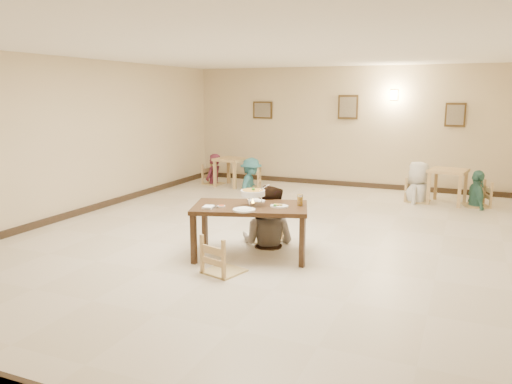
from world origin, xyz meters
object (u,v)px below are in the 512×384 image
at_px(bg_diner_a, 213,154).
at_px(bg_diner_c, 420,162).
at_px(bg_chair_rr, 478,182).
at_px(main_table, 250,211).
at_px(bg_diner_d, 479,170).
at_px(drink_glass, 300,200).
at_px(bg_table_right, 448,176).
at_px(chair_near, 224,236).
at_px(main_diner, 268,185).
at_px(chair_far, 268,215).
at_px(curry_warmer, 253,193).
at_px(bg_chair_rl, 419,179).
at_px(bg_diner_b, 251,158).
at_px(bg_table_left, 231,163).
at_px(bg_chair_ll, 213,166).
at_px(bg_chair_lr, 251,169).

xyz_separation_m(bg_diner_a, bg_diner_c, (5.13, -0.15, 0.09)).
height_order(bg_chair_rr, bg_diner_c, bg_diner_c).
height_order(main_table, bg_diner_c, bg_diner_c).
bearing_deg(bg_diner_d, drink_glass, 137.35).
relative_size(drink_glass, bg_table_right, 0.19).
relative_size(chair_near, main_diner, 0.53).
xyz_separation_m(bg_table_right, bg_diner_d, (0.59, -0.04, 0.16)).
height_order(bg_chair_rr, bg_diner_a, bg_diner_a).
distance_m(chair_far, bg_diner_a, 5.36).
distance_m(curry_warmer, bg_diner_c, 5.20).
distance_m(curry_warmer, bg_chair_rl, 5.21).
bearing_deg(main_diner, bg_table_right, -117.91).
bearing_deg(curry_warmer, bg_diner_b, 113.97).
xyz_separation_m(bg_table_left, bg_chair_ll, (-0.56, 0.07, -0.10)).
relative_size(bg_chair_rr, bg_diner_c, 0.57).
bearing_deg(bg_diner_c, bg_table_left, -82.35).
relative_size(bg_chair_rl, bg_diner_b, 0.65).
bearing_deg(chair_far, drink_glass, -29.06).
bearing_deg(bg_chair_rl, bg_table_right, -75.61).
bearing_deg(bg_table_left, bg_diner_c, -1.07).
distance_m(bg_chair_lr, bg_diner_d, 5.20).
bearing_deg(chair_far, main_diner, -59.70).
bearing_deg(bg_table_left, bg_table_right, -0.44).
bearing_deg(bg_table_right, bg_diner_b, 179.83).
bearing_deg(main_diner, bg_table_left, -55.76).
height_order(chair_near, bg_chair_rl, bg_chair_rl).
distance_m(drink_glass, bg_diner_d, 5.20).
height_order(bg_chair_rr, bg_diner_b, bg_diner_b).
bearing_deg(bg_chair_rr, bg_table_right, -111.58).
bearing_deg(bg_chair_rr, bg_chair_rl, -107.57).
xyz_separation_m(main_table, bg_chair_rr, (3.04, 4.89, -0.17)).
height_order(chair_near, bg_table_right, chair_near).
xyz_separation_m(chair_near, bg_chair_lr, (-2.10, 5.68, -0.01)).
bearing_deg(bg_diner_d, main_table, 132.76).
bearing_deg(chair_far, bg_chair_lr, 123.49).
relative_size(bg_table_left, bg_table_right, 0.96).
bearing_deg(bg_table_right, bg_chair_rl, -175.53).
height_order(chair_far, chair_near, chair_near).
bearing_deg(drink_glass, bg_chair_lr, 121.05).
bearing_deg(bg_chair_lr, bg_table_left, -107.07).
distance_m(bg_table_left, bg_diner_c, 4.58).
xyz_separation_m(main_diner, bg_chair_lr, (-2.16, 4.27, -0.46)).
xyz_separation_m(bg_chair_ll, bg_diner_d, (6.31, -0.14, 0.27)).
bearing_deg(bg_diner_c, bg_chair_ll, -83.00).
xyz_separation_m(bg_table_right, bg_chair_rr, (0.59, -0.04, -0.10)).
xyz_separation_m(bg_chair_rr, bg_diner_a, (-6.31, 0.14, 0.29)).
distance_m(bg_chair_lr, bg_diner_a, 1.17).
distance_m(main_diner, bg_table_right, 4.92).
bearing_deg(bg_chair_ll, bg_diner_b, -87.41).
distance_m(main_table, drink_glass, 0.73).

